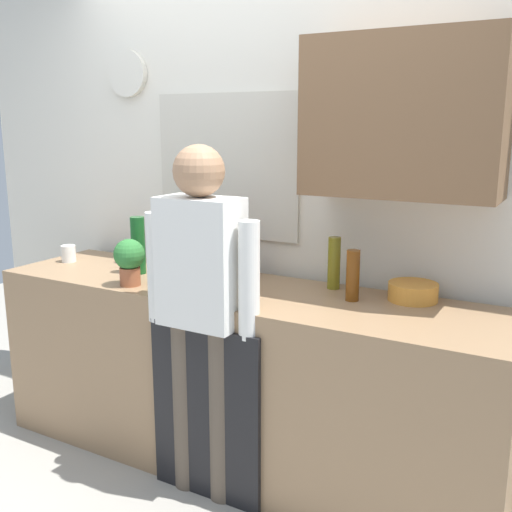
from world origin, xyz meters
The scene contains 17 objects.
ground_plane centered at (0.00, 0.00, 0.00)m, with size 8.00×8.00×0.00m, color #9E998E.
kitchen_counter centered at (0.00, 0.30, 0.45)m, with size 2.57×0.64×0.91m, color #937251.
dishwasher_panel centered at (0.03, -0.03, 0.41)m, with size 0.56×0.02×0.82m, color black.
back_wall_assembly centered at (0.09, 0.70, 1.36)m, with size 4.17×0.42×2.60m.
coffee_maker centered at (-0.27, 0.34, 1.06)m, with size 0.20×0.20×0.33m.
bottle_dark_sauce centered at (-0.05, 0.53, 1.00)m, with size 0.06×0.06×0.18m, color black.
bottle_olive_oil centered at (0.40, 0.53, 1.03)m, with size 0.06×0.06×0.25m, color olive.
bottle_green_wine centered at (-0.60, 0.30, 1.06)m, with size 0.07×0.07×0.30m, color #195923.
bottle_amber_beer centered at (0.55, 0.38, 1.02)m, with size 0.06×0.06×0.23m, color brown.
bottle_red_vinegar centered at (-0.29, 0.52, 1.02)m, with size 0.06×0.06×0.22m, color maroon.
cup_terracotta_mug centered at (-0.12, 0.09, 0.96)m, with size 0.08×0.08×0.09m, color #B26647.
cup_blue_mug centered at (-0.82, 0.46, 0.96)m, with size 0.08×0.08×0.10m, color #3351B2.
cup_white_mug centered at (-1.13, 0.31, 0.96)m, with size 0.08×0.08×0.10m, color white.
mixing_bowl centered at (0.78, 0.52, 0.95)m, with size 0.22×0.22×0.08m, color orange.
potted_plant centered at (-0.48, 0.09, 1.04)m, with size 0.15×0.15×0.23m.
dish_soap centered at (0.09, 0.07, 0.99)m, with size 0.06×0.06×0.18m.
person_at_sink centered at (0.00, 0.00, 0.95)m, with size 0.57×0.22×1.60m.
Camera 1 is at (1.43, -2.05, 1.68)m, focal length 41.76 mm.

